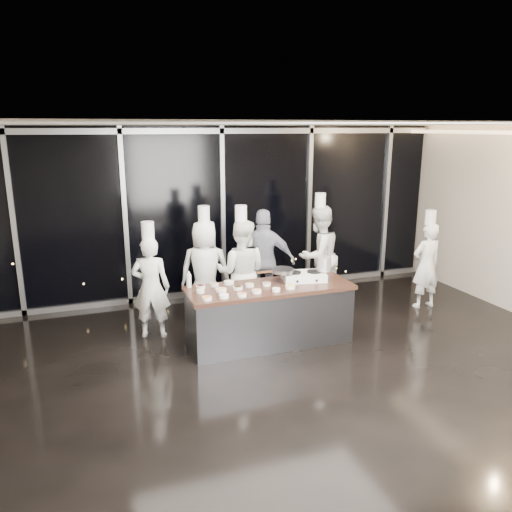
{
  "coord_description": "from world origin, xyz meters",
  "views": [
    {
      "loc": [
        -2.53,
        -5.62,
        3.17
      ],
      "look_at": [
        -0.11,
        1.2,
        1.29
      ],
      "focal_mm": 35.0,
      "sensor_mm": 36.0,
      "label": 1
    }
  ],
  "objects_px": {
    "chef_far_left": "(151,286)",
    "chef_left": "(205,270)",
    "stove": "(304,276)",
    "frying_pan": "(282,270)",
    "chef_right": "(319,255)",
    "chef_side": "(426,264)",
    "stock_pot": "(324,264)",
    "guest": "(264,261)",
    "demo_counter": "(270,315)",
    "chef_center": "(241,272)"
  },
  "relations": [
    {
      "from": "chef_far_left",
      "to": "chef_side",
      "type": "distance_m",
      "value": 4.83
    },
    {
      "from": "stock_pot",
      "to": "chef_far_left",
      "type": "xyz_separation_m",
      "value": [
        -2.52,
        0.81,
        -0.33
      ]
    },
    {
      "from": "chef_left",
      "to": "frying_pan",
      "type": "bearing_deg",
      "value": 148.67
    },
    {
      "from": "chef_side",
      "to": "frying_pan",
      "type": "bearing_deg",
      "value": 5.27
    },
    {
      "from": "guest",
      "to": "chef_side",
      "type": "xyz_separation_m",
      "value": [
        2.8,
        -0.78,
        -0.11
      ]
    },
    {
      "from": "chef_right",
      "to": "chef_left",
      "type": "bearing_deg",
      "value": -17.46
    },
    {
      "from": "chef_far_left",
      "to": "chef_right",
      "type": "distance_m",
      "value": 3.12
    },
    {
      "from": "stock_pot",
      "to": "chef_right",
      "type": "xyz_separation_m",
      "value": [
        0.57,
        1.3,
        -0.23
      ]
    },
    {
      "from": "stock_pot",
      "to": "guest",
      "type": "bearing_deg",
      "value": 111.37
    },
    {
      "from": "frying_pan",
      "to": "chef_center",
      "type": "distance_m",
      "value": 0.87
    },
    {
      "from": "stove",
      "to": "chef_left",
      "type": "relative_size",
      "value": 0.36
    },
    {
      "from": "chef_far_left",
      "to": "chef_left",
      "type": "height_order",
      "value": "chef_left"
    },
    {
      "from": "chef_center",
      "to": "chef_right",
      "type": "relative_size",
      "value": 0.96
    },
    {
      "from": "chef_right",
      "to": "chef_side",
      "type": "distance_m",
      "value": 1.92
    },
    {
      "from": "stove",
      "to": "frying_pan",
      "type": "bearing_deg",
      "value": -179.93
    },
    {
      "from": "demo_counter",
      "to": "chef_right",
      "type": "xyz_separation_m",
      "value": [
        1.46,
        1.34,
        0.46
      ]
    },
    {
      "from": "chef_far_left",
      "to": "chef_right",
      "type": "relative_size",
      "value": 0.89
    },
    {
      "from": "frying_pan",
      "to": "guest",
      "type": "distance_m",
      "value": 1.17
    },
    {
      "from": "frying_pan",
      "to": "guest",
      "type": "xyz_separation_m",
      "value": [
        0.14,
        1.15,
        -0.16
      ]
    },
    {
      "from": "stock_pot",
      "to": "chef_right",
      "type": "height_order",
      "value": "chef_right"
    },
    {
      "from": "frying_pan",
      "to": "chef_left",
      "type": "bearing_deg",
      "value": 141.33
    },
    {
      "from": "stove",
      "to": "guest",
      "type": "xyz_separation_m",
      "value": [
        -0.2,
        1.22,
        -0.05
      ]
    },
    {
      "from": "stock_pot",
      "to": "chef_far_left",
      "type": "relative_size",
      "value": 0.12
    },
    {
      "from": "stove",
      "to": "chef_right",
      "type": "bearing_deg",
      "value": 66.38
    },
    {
      "from": "demo_counter",
      "to": "guest",
      "type": "distance_m",
      "value": 1.45
    },
    {
      "from": "frying_pan",
      "to": "chef_center",
      "type": "relative_size",
      "value": 0.31
    },
    {
      "from": "frying_pan",
      "to": "chef_far_left",
      "type": "bearing_deg",
      "value": 171.35
    },
    {
      "from": "demo_counter",
      "to": "stove",
      "type": "xyz_separation_m",
      "value": [
        0.6,
        0.1,
        0.51
      ]
    },
    {
      "from": "stove",
      "to": "stock_pot",
      "type": "xyz_separation_m",
      "value": [
        0.3,
        -0.06,
        0.18
      ]
    },
    {
      "from": "chef_far_left",
      "to": "chef_left",
      "type": "relative_size",
      "value": 0.94
    },
    {
      "from": "stock_pot",
      "to": "chef_center",
      "type": "bearing_deg",
      "value": 140.11
    },
    {
      "from": "frying_pan",
      "to": "chef_far_left",
      "type": "xyz_separation_m",
      "value": [
        -1.88,
        0.68,
        -0.25
      ]
    },
    {
      "from": "frying_pan",
      "to": "guest",
      "type": "bearing_deg",
      "value": 94.52
    },
    {
      "from": "guest",
      "to": "chef_left",
      "type": "bearing_deg",
      "value": 26.78
    },
    {
      "from": "demo_counter",
      "to": "frying_pan",
      "type": "relative_size",
      "value": 4.04
    },
    {
      "from": "frying_pan",
      "to": "stock_pot",
      "type": "xyz_separation_m",
      "value": [
        0.64,
        -0.13,
        0.08
      ]
    },
    {
      "from": "chef_right",
      "to": "chef_side",
      "type": "relative_size",
      "value": 1.15
    },
    {
      "from": "guest",
      "to": "stock_pot",
      "type": "bearing_deg",
      "value": 135.55
    },
    {
      "from": "chef_center",
      "to": "chef_side",
      "type": "distance_m",
      "value": 3.37
    },
    {
      "from": "frying_pan",
      "to": "stock_pot",
      "type": "distance_m",
      "value": 0.65
    },
    {
      "from": "demo_counter",
      "to": "chef_side",
      "type": "height_order",
      "value": "chef_side"
    },
    {
      "from": "demo_counter",
      "to": "frying_pan",
      "type": "xyz_separation_m",
      "value": [
        0.26,
        0.16,
        0.62
      ]
    },
    {
      "from": "chef_right",
      "to": "chef_far_left",
      "type": "bearing_deg",
      "value": -10.39
    },
    {
      "from": "stock_pot",
      "to": "chef_center",
      "type": "distance_m",
      "value": 1.39
    },
    {
      "from": "chef_far_left",
      "to": "chef_center",
      "type": "xyz_separation_m",
      "value": [
        1.47,
        0.06,
        0.06
      ]
    },
    {
      "from": "frying_pan",
      "to": "chef_center",
      "type": "height_order",
      "value": "chef_center"
    },
    {
      "from": "stock_pot",
      "to": "chef_left",
      "type": "xyz_separation_m",
      "value": [
        -1.56,
        1.23,
        -0.28
      ]
    },
    {
      "from": "chef_left",
      "to": "guest",
      "type": "bearing_deg",
      "value": -158.76
    },
    {
      "from": "chef_right",
      "to": "guest",
      "type": "bearing_deg",
      "value": -18.03
    },
    {
      "from": "frying_pan",
      "to": "chef_right",
      "type": "bearing_deg",
      "value": 55.71
    }
  ]
}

